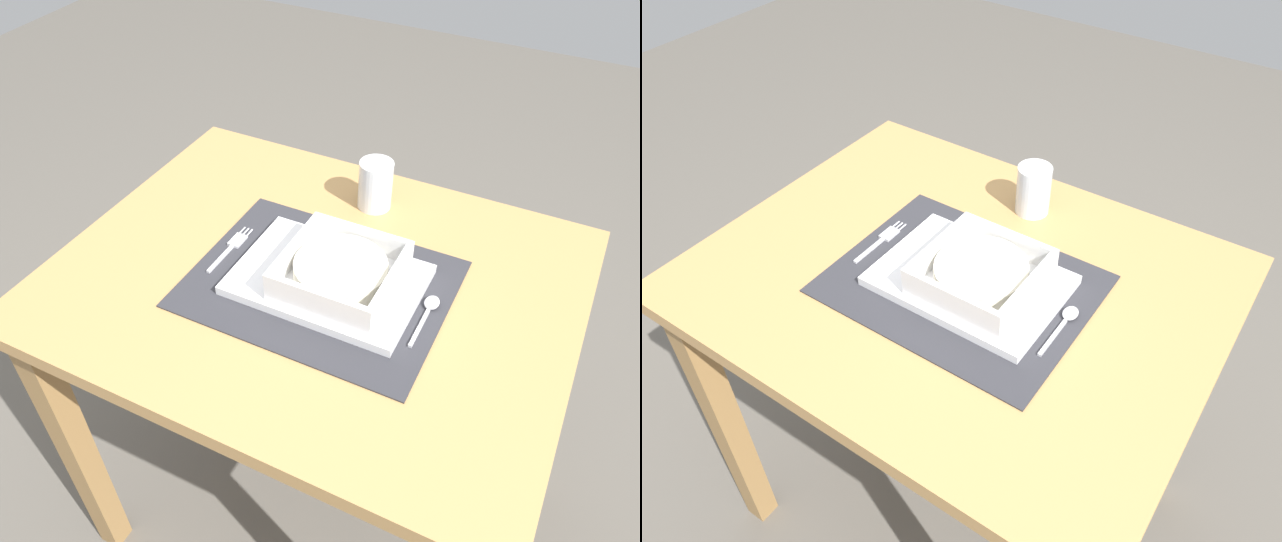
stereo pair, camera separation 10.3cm
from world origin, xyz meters
TOP-DOWN VIEW (x-y plane):
  - ground_plane at (0.00, 0.00)m, footprint 6.00×6.00m
  - dining_table at (0.00, 0.00)m, footprint 0.87×0.69m
  - placemat at (0.02, -0.02)m, footprint 0.42×0.33m
  - serving_plate at (0.03, -0.01)m, footprint 0.30×0.21m
  - porridge_bowl at (0.06, -0.02)m, footprint 0.18×0.18m
  - fork at (-0.16, -0.00)m, footprint 0.02×0.13m
  - spoon at (0.20, 0.00)m, footprint 0.02×0.12m
  - butter_knife at (0.17, -0.03)m, footprint 0.01×0.14m
  - drinking_glass at (0.01, 0.23)m, footprint 0.06×0.06m

SIDE VIEW (x-z plane):
  - ground_plane at x=0.00m, z-range 0.00..0.00m
  - dining_table at x=0.00m, z-range 0.25..1.01m
  - placemat at x=0.02m, z-range 0.75..0.76m
  - fork at x=-0.16m, z-range 0.76..0.76m
  - butter_knife at x=0.17m, z-range 0.76..0.76m
  - spoon at x=0.20m, z-range 0.76..0.77m
  - serving_plate at x=0.03m, z-range 0.76..0.77m
  - porridge_bowl at x=0.06m, z-range 0.77..0.82m
  - drinking_glass at x=0.01m, z-range 0.75..0.85m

